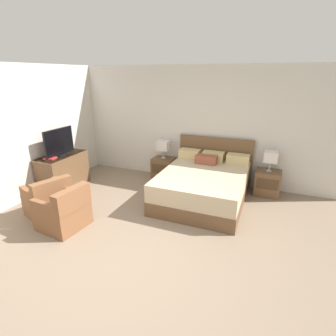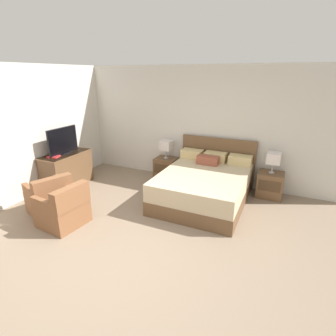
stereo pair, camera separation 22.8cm
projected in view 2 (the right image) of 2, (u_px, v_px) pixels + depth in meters
ground_plane at (117, 254)px, 3.81m from camera, size 9.64×9.64×0.00m
wall_back at (195, 125)px, 6.13m from camera, size 6.76×0.06×2.67m
wall_left at (40, 130)px, 5.58m from camera, size 0.06×5.01×2.67m
bed at (204, 185)px, 5.32m from camera, size 1.70×2.07×1.11m
nightstand_left at (166, 168)px, 6.46m from camera, size 0.51×0.43×0.54m
nightstand_right at (270, 185)px, 5.51m from camera, size 0.51×0.43×0.54m
table_lamp_left at (166, 145)px, 6.26m from camera, size 0.27×0.27×0.43m
table_lamp_right at (274, 158)px, 5.31m from camera, size 0.27×0.27×0.43m
dresser at (67, 169)px, 6.02m from camera, size 0.55×1.15×0.78m
tv at (63, 141)px, 5.78m from camera, size 0.18×0.80×0.59m
book_red_cover at (54, 157)px, 5.62m from camera, size 0.27×0.24×0.03m
armchair_by_window at (50, 198)px, 4.87m from camera, size 0.88×0.88×0.76m
armchair_companion at (64, 210)px, 4.47m from camera, size 0.75×0.74×0.76m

